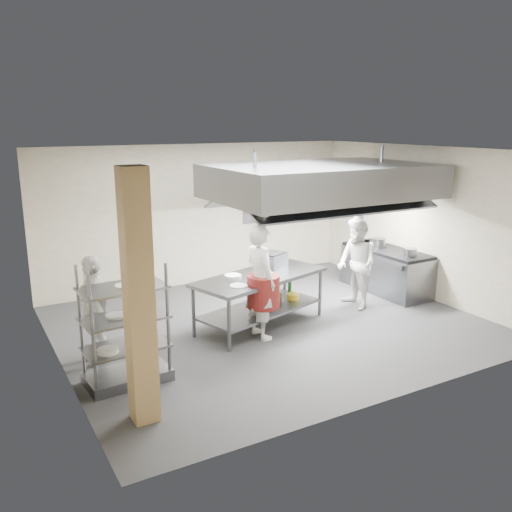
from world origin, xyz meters
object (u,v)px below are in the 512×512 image
cooking_range (386,271)px  stockpot (379,243)px  island (260,300)px  chef_line (357,264)px  pass_rack (125,324)px  chef_head (260,282)px  chef_plating (94,309)px  griddle (273,260)px

cooking_range → stockpot: size_ratio=6.99×
island → cooking_range: island is taller
cooking_range → chef_line: size_ratio=1.16×
chef_line → stockpot: bearing=128.0°
pass_rack → stockpot: pass_rack is taller
chef_line → pass_rack: bearing=-72.3°
cooking_range → stockpot: 0.61m
chef_head → stockpot: chef_head is taller
pass_rack → chef_head: bearing=7.7°
island → chef_plating: bearing=164.9°
chef_line → stockpot: 1.32m
chef_head → griddle: bearing=-42.2°
island → chef_head: chef_head is taller
chef_line → stockpot: (1.13, 0.67, 0.14)m
island → griddle: griddle is taller
cooking_range → stockpot: bearing=115.5°
stockpot → pass_rack: bearing=-165.3°
griddle → chef_head: bearing=-157.7°
chef_plating → pass_rack: bearing=5.2°
island → chef_line: (2.05, -0.07, 0.41)m
griddle → stockpot: 2.73m
chef_plating → island: bearing=83.4°
stockpot → chef_plating: bearing=-173.7°
pass_rack → chef_plating: (-0.20, 0.86, -0.02)m
pass_rack → griddle: (3.08, 1.29, 0.20)m
cooking_range → chef_line: 1.38m
pass_rack → griddle: 3.35m
cooking_range → chef_head: 3.65m
pass_rack → chef_line: size_ratio=0.97×
cooking_range → chef_plating: (-6.08, -0.49, 0.39)m
cooking_range → chef_line: bearing=-157.6°
pass_rack → cooking_range: pass_rack is taller
chef_line → stockpot: chef_line is taller
cooking_range → pass_rack: bearing=-167.0°
chef_plating → cooking_range: bearing=86.8°
island → chef_plating: 2.84m
chef_line → chef_plating: bearing=-82.8°
chef_head → chef_plating: chef_head is taller
chef_plating → griddle: 3.32m
island → chef_head: bearing=-135.8°
chef_plating → griddle: bearing=89.6°
island → cooking_range: bearing=-8.9°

